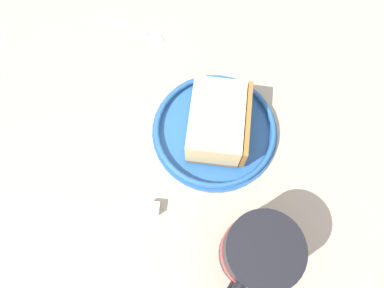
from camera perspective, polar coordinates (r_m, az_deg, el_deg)
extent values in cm
cube|color=tan|center=(51.74, 2.52, -2.19)|extent=(124.52, 124.52, 3.80)
cylinder|color=#26599E|center=(50.77, 3.88, 2.15)|extent=(18.16, 18.16, 0.83)
torus|color=#26599E|center=(50.04, 3.94, 2.50)|extent=(17.47, 17.47, 0.76)
cube|color=#9E662D|center=(50.11, 3.93, 2.46)|extent=(11.76, 8.97, 0.60)
cube|color=#DBC184|center=(47.65, 4.14, 3.71)|extent=(11.76, 8.97, 4.77)
cube|color=#9E662D|center=(47.90, 8.79, 3.15)|extent=(10.60, 2.45, 4.77)
cylinder|color=black|center=(42.90, 10.71, -16.94)|extent=(8.41, 8.41, 10.17)
cylinder|color=red|center=(43.30, 10.61, -16.97)|extent=(8.57, 8.57, 2.37)
cylinder|color=black|center=(40.09, 11.45, -16.68)|extent=(7.40, 7.40, 0.40)
torus|color=black|center=(42.49, 7.50, -21.67)|extent=(5.71, 2.93, 5.64)
ellipsoid|color=silver|center=(59.17, -6.06, 16.93)|extent=(2.43, 3.27, 0.80)
cylinder|color=silver|center=(61.58, -11.08, 18.51)|extent=(1.80, 8.62, 0.50)
cube|color=white|center=(47.45, -6.25, -10.30)|extent=(1.79, 1.79, 1.53)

